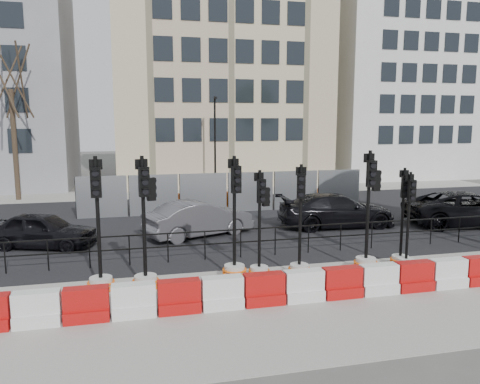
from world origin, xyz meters
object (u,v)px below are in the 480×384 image
object	(u,v)px
traffic_signal_d	(260,254)
traffic_signal_h	(407,250)
car_a	(42,230)
traffic_signal_a	(100,266)
car_c	(336,210)

from	to	relation	value
traffic_signal_d	traffic_signal_h	distance (m)	4.60
traffic_signal_d	traffic_signal_h	world-z (taller)	traffic_signal_d
traffic_signal_h	car_a	world-z (taller)	traffic_signal_h
traffic_signal_a	car_c	size ratio (longest dim) A/B	0.71
traffic_signal_d	car_c	xyz separation A→B (m)	(5.05, 5.73, -0.03)
traffic_signal_d	car_a	bearing A→B (deg)	133.75
traffic_signal_h	car_a	size ratio (longest dim) A/B	0.74
traffic_signal_d	traffic_signal_h	xyz separation A→B (m)	(4.60, -0.23, -0.13)
traffic_signal_h	car_c	world-z (taller)	traffic_signal_h
traffic_signal_d	car_c	size ratio (longest dim) A/B	0.62
traffic_signal_a	traffic_signal_h	world-z (taller)	traffic_signal_a
car_a	car_c	distance (m)	11.72
traffic_signal_h	traffic_signal_a	bearing A→B (deg)	-176.14
traffic_signal_h	car_c	bearing A→B (deg)	90.35
traffic_signal_d	car_a	distance (m)	8.39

